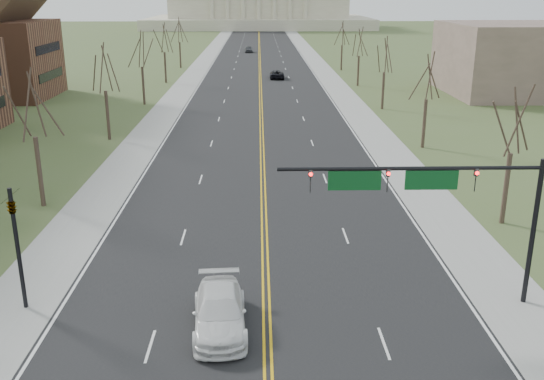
{
  "coord_description": "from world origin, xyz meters",
  "views": [
    {
      "loc": [
        -0.31,
        -12.49,
        14.39
      ],
      "look_at": [
        0.46,
        22.06,
        3.0
      ],
      "focal_mm": 40.0,
      "sensor_mm": 36.0,
      "label": 1
    }
  ],
  "objects_px": {
    "signal_mast": "(429,190)",
    "car_far_sb": "(249,49)",
    "car_far_nb": "(277,74)",
    "signal_left": "(16,235)",
    "car_sb_inner_second": "(220,312)"
  },
  "relations": [
    {
      "from": "signal_mast",
      "to": "car_far_sb",
      "type": "distance_m",
      "value": 126.54
    },
    {
      "from": "signal_mast",
      "to": "car_far_nb",
      "type": "height_order",
      "value": "signal_mast"
    },
    {
      "from": "car_far_nb",
      "to": "car_far_sb",
      "type": "bearing_deg",
      "value": -83.56
    },
    {
      "from": "car_far_sb",
      "to": "car_far_nb",
      "type": "bearing_deg",
      "value": -86.15
    },
    {
      "from": "signal_left",
      "to": "car_far_sb",
      "type": "distance_m",
      "value": 126.39
    },
    {
      "from": "car_far_sb",
      "to": "signal_mast",
      "type": "bearing_deg",
      "value": -88.28
    },
    {
      "from": "signal_left",
      "to": "car_far_sb",
      "type": "xyz_separation_m",
      "value": [
        8.88,
        126.04,
        -2.94
      ]
    },
    {
      "from": "signal_mast",
      "to": "car_sb_inner_second",
      "type": "xyz_separation_m",
      "value": [
        -9.55,
        -2.1,
        -4.92
      ]
    },
    {
      "from": "car_sb_inner_second",
      "to": "car_far_sb",
      "type": "bearing_deg",
      "value": 86.42
    },
    {
      "from": "car_sb_inner_second",
      "to": "car_far_sb",
      "type": "distance_m",
      "value": 128.14
    },
    {
      "from": "signal_mast",
      "to": "car_far_nb",
      "type": "xyz_separation_m",
      "value": [
        -4.56,
        79.12,
        -5.04
      ]
    },
    {
      "from": "signal_left",
      "to": "car_far_nb",
      "type": "xyz_separation_m",
      "value": [
        14.38,
        79.11,
        -2.99
      ]
    },
    {
      "from": "signal_left",
      "to": "car_far_nb",
      "type": "bearing_deg",
      "value": 79.7
    },
    {
      "from": "car_sb_inner_second",
      "to": "car_far_sb",
      "type": "height_order",
      "value": "car_sb_inner_second"
    },
    {
      "from": "signal_mast",
      "to": "car_far_nb",
      "type": "bearing_deg",
      "value": 93.3
    }
  ]
}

